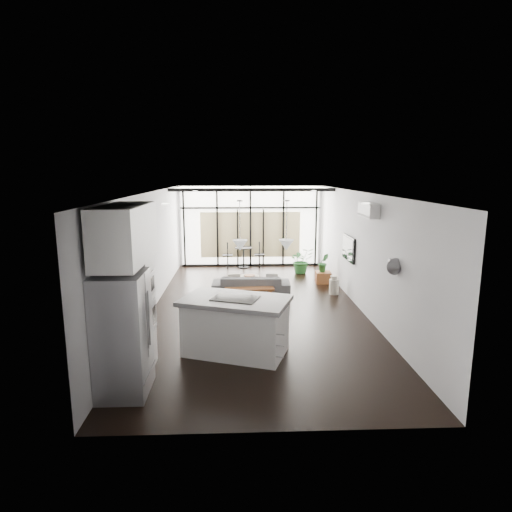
{
  "coord_description": "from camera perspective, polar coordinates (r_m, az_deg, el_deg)",
  "views": [
    {
      "loc": [
        -0.43,
        -9.9,
        3.25
      ],
      "look_at": [
        0.0,
        0.3,
        1.25
      ],
      "focal_mm": 30.0,
      "sensor_mm": 36.0,
      "label": 1
    }
  ],
  "objects": [
    {
      "name": "ac_unit",
      "position": [
        9.56,
        14.78,
        5.92
      ],
      "size": [
        0.22,
        0.9,
        0.3
      ],
      "primitive_type": "cube",
      "color": "silver",
      "rests_on": "wall_right"
    },
    {
      "name": "pouf",
      "position": [
        11.88,
        -0.89,
        -3.69
      ],
      "size": [
        0.56,
        0.56,
        0.44
      ],
      "primitive_type": "cylinder",
      "rotation": [
        0.0,
        0.0,
        0.02
      ],
      "color": "beige",
      "rests_on": "floor"
    },
    {
      "name": "milk_can",
      "position": [
        11.79,
        10.36,
        -3.81
      ],
      "size": [
        0.28,
        0.28,
        0.51
      ],
      "primitive_type": "cylinder",
      "rotation": [
        0.0,
        0.0,
        0.08
      ],
      "color": "beige",
      "rests_on": "floor"
    },
    {
      "name": "crate",
      "position": [
        12.95,
        8.94,
        -2.82
      ],
      "size": [
        0.46,
        0.46,
        0.33
      ],
      "primitive_type": "cube",
      "rotation": [
        0.0,
        0.0,
        -0.05
      ],
      "color": "brown",
      "rests_on": "floor"
    },
    {
      "name": "console_bench",
      "position": [
        10.8,
        -0.89,
        -5.32
      ],
      "size": [
        1.25,
        0.37,
        0.4
      ],
      "primitive_type": "cube",
      "rotation": [
        0.0,
        0.0,
        0.05
      ],
      "color": "brown",
      "rests_on": "floor"
    },
    {
      "name": "pendant_right",
      "position": [
        7.4,
        4.06,
        1.49
      ],
      "size": [
        0.26,
        0.26,
        0.18
      ],
      "primitive_type": "cone",
      "color": "white",
      "rests_on": "ceiling"
    },
    {
      "name": "upper_cabinets",
      "position": [
        6.68,
        -17.07,
        2.85
      ],
      "size": [
        0.62,
        1.75,
        0.86
      ],
      "primitive_type": "cube",
      "color": "white",
      "rests_on": "wall_left"
    },
    {
      "name": "skylight",
      "position": [
        13.91,
        -0.65,
        9.11
      ],
      "size": [
        4.7,
        1.9,
        0.06
      ],
      "primitive_type": "cube",
      "color": "white",
      "rests_on": "ceiling"
    },
    {
      "name": "tv",
      "position": [
        11.44,
        12.26,
        1.02
      ],
      "size": [
        0.05,
        1.1,
        0.65
      ],
      "primitive_type": "cube",
      "color": "black",
      "rests_on": "wall_right"
    },
    {
      "name": "sofa",
      "position": [
        11.3,
        -0.65,
        -3.53
      ],
      "size": [
        2.06,
        0.68,
        0.8
      ],
      "primitive_type": "imported",
      "rotation": [
        0.0,
        0.0,
        3.1
      ],
      "color": "#4F4F51",
      "rests_on": "floor"
    },
    {
      "name": "wall_back",
      "position": [
        15.02,
        -0.76,
        4.01
      ],
      "size": [
        5.0,
        0.02,
        2.8
      ],
      "primitive_type": "cube",
      "color": "white",
      "rests_on": "ground"
    },
    {
      "name": "cooktop",
      "position": [
        7.69,
        -2.78,
        -5.63
      ],
      "size": [
        0.93,
        0.77,
        0.01
      ],
      "primitive_type": "cube",
      "rotation": [
        0.0,
        0.0,
        -0.34
      ],
      "color": "black",
      "rests_on": "island"
    },
    {
      "name": "bistro_set",
      "position": [
        14.78,
        -1.67,
        -0.09
      ],
      "size": [
        1.65,
        0.73,
        0.78
      ],
      "primitive_type": "cube",
      "rotation": [
        0.0,
        0.0,
        0.05
      ],
      "color": "black",
      "rests_on": "floor"
    },
    {
      "name": "plant_tall",
      "position": [
        14.08,
        6.07,
        -0.95
      ],
      "size": [
        0.95,
        1.01,
        0.66
      ],
      "primitive_type": "imported",
      "rotation": [
        0.0,
        0.0,
        0.25
      ],
      "color": "#235E27",
      "rests_on": "floor"
    },
    {
      "name": "wall_front",
      "position": [
        5.25,
        2.47,
        -9.54
      ],
      "size": [
        5.0,
        0.02,
        2.8
      ],
      "primitive_type": "cube",
      "color": "white",
      "rests_on": "ground"
    },
    {
      "name": "framed_art",
      "position": [
        9.77,
        -14.43,
        0.71
      ],
      "size": [
        0.04,
        0.7,
        0.9
      ],
      "primitive_type": "cube",
      "color": "black",
      "rests_on": "wall_left"
    },
    {
      "name": "floor",
      "position": [
        10.43,
        0.07,
        -7.08
      ],
      "size": [
        5.0,
        10.0,
        0.0
      ],
      "primitive_type": "cube",
      "color": "black",
      "rests_on": "ground"
    },
    {
      "name": "appliance_column",
      "position": [
        7.36,
        -16.16,
        -5.59
      ],
      "size": [
        0.62,
        0.65,
        2.39
      ],
      "primitive_type": "cube",
      "color": "white",
      "rests_on": "floor"
    },
    {
      "name": "island",
      "position": [
        7.86,
        -2.74,
        -9.28
      ],
      "size": [
        2.16,
        1.69,
        1.03
      ],
      "primitive_type": "cube",
      "rotation": [
        0.0,
        0.0,
        -0.34
      ],
      "color": "white",
      "rests_on": "floor"
    },
    {
      "name": "plant_crate",
      "position": [
        12.89,
        8.97,
        -1.55
      ],
      "size": [
        0.38,
        0.6,
        0.25
      ],
      "primitive_type": "imported",
      "rotation": [
        0.0,
        0.0,
        0.13
      ],
      "color": "#235E27",
      "rests_on": "crate"
    },
    {
      "name": "pendant_left",
      "position": [
        7.35,
        -2.15,
        1.45
      ],
      "size": [
        0.26,
        0.26,
        0.18
      ],
      "primitive_type": "cone",
      "color": "white",
      "rests_on": "ceiling"
    },
    {
      "name": "neighbour_building",
      "position": [
        15.01,
        -0.75,
        2.85
      ],
      "size": [
        3.5,
        0.02,
        1.6
      ],
      "primitive_type": "cube",
      "color": "#D7BF8B",
      "rests_on": "ground"
    },
    {
      "name": "glazing",
      "position": [
        14.9,
        -0.74,
        3.95
      ],
      "size": [
        5.0,
        0.2,
        2.8
      ],
      "primitive_type": "cube",
      "color": "black",
      "rests_on": "ground"
    },
    {
      "name": "wall_right",
      "position": [
        10.49,
        13.85,
        0.6
      ],
      "size": [
        0.02,
        10.0,
        2.8
      ],
      "primitive_type": "cube",
      "color": "white",
      "rests_on": "ground"
    },
    {
      "name": "fridge",
      "position": [
        6.68,
        -17.34,
        -9.91
      ],
      "size": [
        0.71,
        0.89,
        1.83
      ],
      "primitive_type": "cube",
      "color": "#939398",
      "rests_on": "floor"
    },
    {
      "name": "ceiling",
      "position": [
        9.92,
        0.07,
        8.49
      ],
      "size": [
        5.0,
        10.0,
        0.0
      ],
      "primitive_type": "cube",
      "color": "white",
      "rests_on": "ground"
    },
    {
      "name": "wall_left",
      "position": [
        10.28,
        -13.99,
        0.39
      ],
      "size": [
        0.02,
        10.0,
        2.8
      ],
      "primitive_type": "cube",
      "color": "white",
      "rests_on": "ground"
    }
  ]
}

